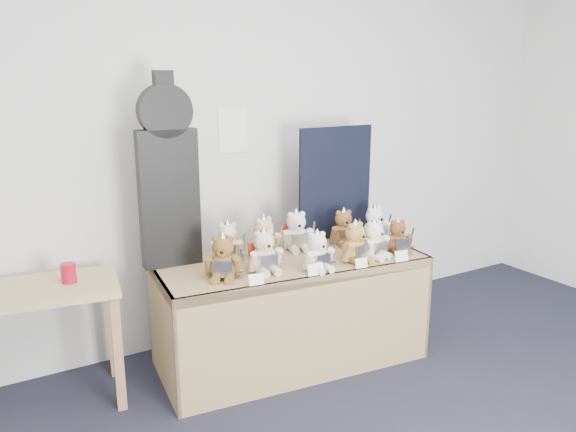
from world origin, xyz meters
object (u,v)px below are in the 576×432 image
guitar_case (168,173)px  teddy_back_left (228,243)px  teddy_back_centre_right (297,232)px  teddy_back_right (344,228)px  teddy_front_far_left (223,259)px  red_cup (69,273)px  teddy_front_far_right (374,241)px  teddy_front_end (398,238)px  teddy_back_end (375,226)px  display_table (296,285)px  teddy_front_left (264,253)px  teddy_front_right (356,244)px  side_table (38,309)px  teddy_front_centre (318,253)px  teddy_back_centre_left (264,238)px

guitar_case → teddy_back_left: size_ratio=4.16×
teddy_back_centre_right → teddy_back_right: size_ratio=1.09×
teddy_front_far_left → red_cup: bearing=-174.6°
teddy_front_far_right → teddy_front_end: (0.20, 0.01, -0.01)m
teddy_back_right → teddy_front_end: bearing=-46.4°
teddy_back_left → teddy_back_end: size_ratio=0.97×
teddy_front_end → teddy_back_centre_right: bearing=154.1°
display_table → teddy_back_end: (0.69, 0.09, 0.26)m
teddy_front_left → teddy_back_end: bearing=11.9°
teddy_front_right → side_table: bearing=153.1°
teddy_front_left → teddy_back_right: bearing=19.7°
teddy_front_centre → teddy_back_left: size_ratio=0.96×
teddy_front_end → display_table: bearing=176.1°
teddy_back_left → teddy_back_end: teddy_back_end is taller
guitar_case → teddy_front_far_right: (1.13, -0.51, -0.45)m
teddy_front_right → teddy_front_far_right: bearing=-9.2°
display_table → side_table: side_table is taller
display_table → teddy_front_far_left: (-0.49, -0.03, 0.26)m
teddy_front_centre → teddy_back_right: teddy_back_right is taller
side_table → teddy_front_left: 1.26m
guitar_case → teddy_back_left: bearing=-13.2°
teddy_front_far_left → teddy_front_right: same height
teddy_front_far_left → teddy_front_left: size_ratio=0.98×
guitar_case → teddy_front_far_right: bearing=-21.1°
teddy_front_far_left → guitar_case: bearing=143.1°
teddy_front_far_right → teddy_back_end: 0.34m
teddy_front_far_right → teddy_front_right: bearing=171.2°
red_cup → teddy_back_centre_left: size_ratio=0.37×
display_table → teddy_front_far_right: bearing=-13.9°
teddy_front_centre → teddy_back_centre_right: teddy_back_centre_right is taller
guitar_case → teddy_back_centre_right: size_ratio=3.90×
teddy_front_end → teddy_front_centre: bearing=-168.2°
teddy_front_centre → teddy_back_centre_left: size_ratio=0.91×
display_table → teddy_front_far_left: teddy_front_far_left is taller
display_table → teddy_front_far_left: 0.56m
teddy_front_end → teddy_back_centre_right: size_ratio=0.84×
red_cup → teddy_back_centre_left: bearing=-5.0°
teddy_front_end → teddy_back_centre_left: bearing=164.5°
display_table → teddy_front_left: size_ratio=5.95×
guitar_case → teddy_back_end: (1.35, -0.25, -0.44)m
guitar_case → teddy_front_left: size_ratio=3.94×
display_table → teddy_back_centre_right: bearing=63.6°
teddy_front_end → teddy_back_centre_left: size_ratio=0.85×
guitar_case → teddy_back_left: guitar_case is taller
display_table → teddy_front_end: size_ratio=7.01×
teddy_front_centre → teddy_front_right: (0.28, 0.01, 0.01)m
red_cup → teddy_front_far_right: bearing=-15.3°
teddy_back_centre_right → teddy_back_right: teddy_back_centre_right is taller
teddy_front_left → red_cup: bearing=163.1°
teddy_front_far_left → teddy_front_left: bearing=23.5°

